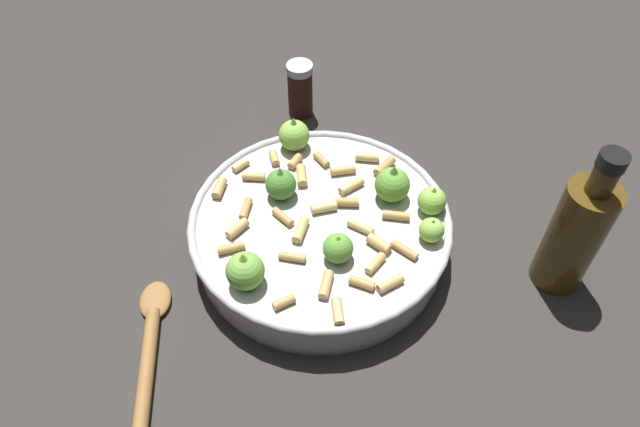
% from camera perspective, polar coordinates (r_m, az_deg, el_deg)
% --- Properties ---
extents(ground_plane, '(2.40, 2.40, 0.00)m').
position_cam_1_polar(ground_plane, '(0.75, 0.00, -3.14)').
color(ground_plane, '#2D2B28').
extents(cooking_pan, '(0.32, 0.32, 0.10)m').
position_cam_1_polar(cooking_pan, '(0.72, 0.07, -1.44)').
color(cooking_pan, '#B7B7BC').
rests_on(cooking_pan, ground).
extents(pepper_shaker, '(0.04, 0.04, 0.09)m').
position_cam_1_polar(pepper_shaker, '(0.91, -1.93, 11.90)').
color(pepper_shaker, '#33140F').
rests_on(pepper_shaker, ground).
extents(olive_oil_bottle, '(0.06, 0.06, 0.20)m').
position_cam_1_polar(olive_oil_bottle, '(0.71, 23.45, -1.76)').
color(olive_oil_bottle, '#4C3814').
rests_on(olive_oil_bottle, ground).
extents(wooden_spoon, '(0.09, 0.25, 0.02)m').
position_cam_1_polar(wooden_spoon, '(0.67, -16.35, -14.10)').
color(wooden_spoon, olive).
rests_on(wooden_spoon, ground).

